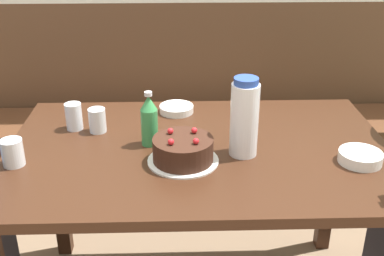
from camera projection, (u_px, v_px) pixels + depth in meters
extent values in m
cube|color=brown|center=(190.00, 96.00, 2.71)|extent=(4.80, 0.04, 1.04)
cube|color=#56331E|center=(192.00, 159.00, 2.63)|extent=(2.44, 0.38, 0.47)
cube|color=#381E11|center=(199.00, 152.00, 1.67)|extent=(1.33, 0.85, 0.03)
cube|color=#381E11|center=(58.00, 187.00, 2.15)|extent=(0.06, 0.06, 0.71)
cube|color=#381E11|center=(329.00, 183.00, 2.19)|extent=(0.06, 0.06, 0.71)
cylinder|color=white|center=(183.00, 161.00, 1.57)|extent=(0.23, 0.23, 0.01)
cylinder|color=#381E14|center=(183.00, 149.00, 1.55)|extent=(0.20, 0.20, 0.08)
sphere|color=red|center=(171.00, 142.00, 1.50)|extent=(0.02, 0.02, 0.02)
sphere|color=red|center=(196.00, 141.00, 1.50)|extent=(0.02, 0.02, 0.02)
sphere|color=red|center=(194.00, 130.00, 1.57)|extent=(0.02, 0.02, 0.02)
sphere|color=red|center=(170.00, 131.00, 1.57)|extent=(0.02, 0.02, 0.02)
cylinder|color=white|center=(244.00, 120.00, 1.57)|extent=(0.09, 0.09, 0.25)
cylinder|color=#28479E|center=(246.00, 81.00, 1.51)|extent=(0.08, 0.08, 0.02)
cylinder|color=#388E4C|center=(150.00, 127.00, 1.66)|extent=(0.06, 0.06, 0.13)
cone|color=#388E4C|center=(149.00, 103.00, 1.62)|extent=(0.06, 0.06, 0.05)
cylinder|color=silver|center=(148.00, 94.00, 1.61)|extent=(0.03, 0.03, 0.01)
cylinder|color=white|center=(176.00, 109.00, 1.94)|extent=(0.14, 0.14, 0.03)
cylinder|color=white|center=(360.00, 157.00, 1.56)|extent=(0.14, 0.14, 0.04)
cylinder|color=silver|center=(74.00, 116.00, 1.78)|extent=(0.06, 0.06, 0.10)
cylinder|color=silver|center=(97.00, 120.00, 1.76)|extent=(0.06, 0.06, 0.09)
cylinder|color=silver|center=(13.00, 153.00, 1.53)|extent=(0.07, 0.07, 0.09)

